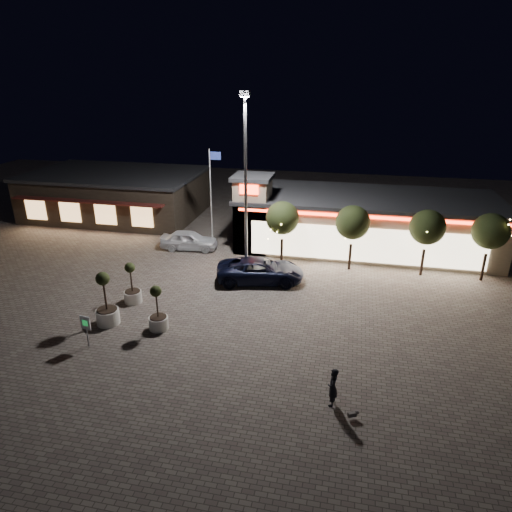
% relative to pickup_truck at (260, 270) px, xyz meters
% --- Properties ---
extents(ground, '(90.00, 90.00, 0.00)m').
position_rel_pickup_truck_xyz_m(ground, '(-3.08, -7.58, -0.82)').
color(ground, '#6D6258').
rests_on(ground, ground).
extents(retail_building, '(20.40, 8.40, 6.10)m').
position_rel_pickup_truck_xyz_m(retail_building, '(6.43, 8.23, 1.39)').
color(retail_building, tan).
rests_on(retail_building, ground).
extents(restaurant_building, '(16.40, 11.00, 4.30)m').
position_rel_pickup_truck_xyz_m(restaurant_building, '(-17.08, 12.39, 1.34)').
color(restaurant_building, '#382D23').
rests_on(restaurant_building, ground).
extents(floodlight_pole, '(0.60, 0.40, 12.38)m').
position_rel_pickup_truck_xyz_m(floodlight_pole, '(-1.08, 0.42, 6.20)').
color(floodlight_pole, gray).
rests_on(floodlight_pole, ground).
extents(flagpole, '(0.95, 0.10, 8.00)m').
position_rel_pickup_truck_xyz_m(flagpole, '(-4.98, 5.42, 3.92)').
color(flagpole, white).
rests_on(flagpole, ground).
extents(string_tree_a, '(2.42, 2.42, 4.79)m').
position_rel_pickup_truck_xyz_m(string_tree_a, '(0.92, 3.42, 2.74)').
color(string_tree_a, '#332319').
rests_on(string_tree_a, ground).
extents(string_tree_b, '(2.42, 2.42, 4.79)m').
position_rel_pickup_truck_xyz_m(string_tree_b, '(5.92, 3.42, 2.74)').
color(string_tree_b, '#332319').
rests_on(string_tree_b, ground).
extents(string_tree_c, '(2.42, 2.42, 4.79)m').
position_rel_pickup_truck_xyz_m(string_tree_c, '(10.92, 3.42, 2.74)').
color(string_tree_c, '#332319').
rests_on(string_tree_c, ground).
extents(string_tree_d, '(2.42, 2.42, 4.79)m').
position_rel_pickup_truck_xyz_m(string_tree_d, '(14.92, 3.42, 2.74)').
color(string_tree_d, '#332319').
rests_on(string_tree_d, ground).
extents(pickup_truck, '(6.33, 3.85, 1.64)m').
position_rel_pickup_truck_xyz_m(pickup_truck, '(0.00, 0.00, 0.00)').
color(pickup_truck, black).
rests_on(pickup_truck, ground).
extents(white_sedan, '(4.75, 2.31, 1.56)m').
position_rel_pickup_truck_xyz_m(white_sedan, '(-6.86, 4.80, -0.04)').
color(white_sedan, white).
rests_on(white_sedan, ground).
extents(pedestrian, '(0.45, 0.67, 1.80)m').
position_rel_pickup_truck_xyz_m(pedestrian, '(5.54, -11.59, 0.08)').
color(pedestrian, black).
rests_on(pedestrian, ground).
extents(dog, '(0.47, 0.31, 0.25)m').
position_rel_pickup_truck_xyz_m(dog, '(6.49, -12.30, -0.57)').
color(dog, '#59514C').
rests_on(dog, ground).
extents(planter_left, '(1.08, 1.08, 2.67)m').
position_rel_pickup_truck_xyz_m(planter_left, '(-7.18, -4.62, 0.00)').
color(planter_left, white).
rests_on(planter_left, ground).
extents(planter_mid, '(1.30, 1.30, 3.21)m').
position_rel_pickup_truck_xyz_m(planter_mid, '(-7.39, -7.34, 0.17)').
color(planter_mid, white).
rests_on(planter_mid, ground).
extents(planter_right, '(1.08, 1.08, 2.66)m').
position_rel_pickup_truck_xyz_m(planter_right, '(-4.32, -7.28, 0.00)').
color(planter_right, white).
rests_on(planter_right, ground).
extents(valet_sign, '(0.59, 0.14, 1.80)m').
position_rel_pickup_truck_xyz_m(valet_sign, '(-7.23, -9.72, 0.44)').
color(valet_sign, gray).
rests_on(valet_sign, ground).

